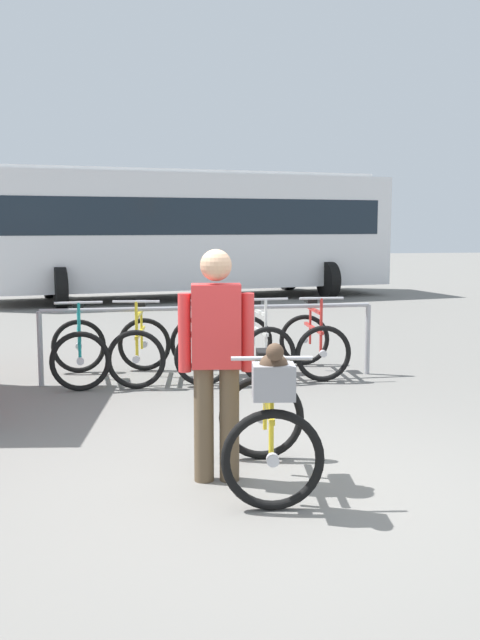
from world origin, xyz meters
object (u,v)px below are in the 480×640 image
at_px(racked_bike_lime, 200,347).
at_px(person_with_featured_bike, 216,355).
at_px(racked_bike_teal, 79,350).
at_px(racked_bike_red, 313,343).
at_px(racked_bike_yellow, 140,348).
at_px(bus_distant, 188,228).
at_px(racked_bike_white, 257,345).
at_px(featured_bicycle, 268,420).

xyz_separation_m(racked_bike_lime, person_with_featured_bike, (-0.27, -3.53, 0.54)).
distance_m(racked_bike_teal, racked_bike_red, 2.80).
bearing_deg(racked_bike_yellow, person_with_featured_bike, -83.12).
bearing_deg(racked_bike_yellow, bus_distant, 81.15).
height_order(racked_bike_white, person_with_featured_bike, person_with_featured_bike).
bearing_deg(person_with_featured_bike, featured_bicycle, -33.95).
relative_size(racked_bike_yellow, bus_distant, 0.11).
bearing_deg(bus_distant, person_with_featured_bike, -94.62).
relative_size(racked_bike_lime, racked_bike_red, 1.01).
bearing_deg(racked_bike_lime, racked_bike_teal, -179.56).
bearing_deg(racked_bike_white, racked_bike_lime, -179.56).
xyz_separation_m(racked_bike_teal, racked_bike_yellow, (0.70, 0.01, -0.00)).
bearing_deg(racked_bike_white, racked_bike_yellow, -179.56).
bearing_deg(racked_bike_red, racked_bike_lime, -179.56).
xyz_separation_m(racked_bike_teal, featured_bicycle, (1.45, -3.74, 0.12)).
height_order(racked_bike_yellow, racked_bike_lime, same).
distance_m(racked_bike_lime, featured_bicycle, 3.76).
xyz_separation_m(person_with_featured_bike, bus_distant, (1.05, 13.04, 0.83)).
distance_m(racked_bike_lime, bus_distant, 9.63).
xyz_separation_m(racked_bike_yellow, racked_bike_lime, (0.70, 0.01, -0.00)).
bearing_deg(bus_distant, racked_bike_white, -90.48).
bearing_deg(bus_distant, featured_bicycle, -93.15).
bearing_deg(racked_bike_lime, racked_bike_yellow, -179.56).
xyz_separation_m(racked_bike_lime, featured_bicycle, (0.05, -3.75, 0.12)).
xyz_separation_m(racked_bike_teal, racked_bike_white, (2.10, 0.02, -0.00)).
distance_m(racked_bike_teal, bus_distant, 9.85).
relative_size(featured_bicycle, bus_distant, 0.12).
bearing_deg(racked_bike_teal, racked_bike_yellow, 0.44).
distance_m(racked_bike_lime, person_with_featured_bike, 3.59).
distance_m(racked_bike_white, racked_bike_red, 0.70).
xyz_separation_m(racked_bike_yellow, racked_bike_red, (2.10, 0.02, 0.00)).
distance_m(featured_bicycle, bus_distant, 13.33).
relative_size(featured_bicycle, person_with_featured_bike, 0.76).
bearing_deg(racked_bike_white, person_with_featured_bike, -105.39).
distance_m(racked_bike_yellow, racked_bike_red, 2.10).
bearing_deg(racked_bike_red, bus_distant, 93.74).
relative_size(racked_bike_teal, featured_bicycle, 0.91).
bearing_deg(racked_bike_lime, featured_bicycle, -89.22).
bearing_deg(racked_bike_red, racked_bike_teal, -179.56).
relative_size(racked_bike_teal, racked_bike_yellow, 0.96).
bearing_deg(racked_bike_yellow, featured_bicycle, -78.67).
height_order(racked_bike_teal, racked_bike_lime, same).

